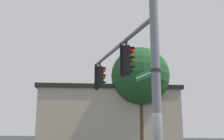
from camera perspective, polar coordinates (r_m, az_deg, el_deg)
signal_pole at (r=7.25m, az=9.65°, el=-4.72°), size 0.25×0.25×6.14m
mast_arm at (r=10.58m, az=1.17°, el=4.97°), size 5.45×3.57×0.15m
traffic_light_nearest_pole at (r=9.47m, az=3.31°, el=2.15°), size 0.54×0.49×1.31m
traffic_light_mid_inner at (r=12.83m, az=-2.60°, el=-1.54°), size 0.54×0.49×1.31m
street_name_sign at (r=7.70m, az=8.12°, el=-0.69°), size 1.26×0.88×0.22m
storefront_building at (r=22.14m, az=-1.11°, el=-10.90°), size 10.84×12.61×5.07m
tree_by_storefront at (r=19.52m, az=6.17°, el=-1.41°), size 4.31×4.31×7.88m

